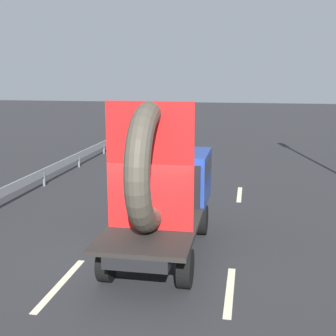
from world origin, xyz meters
TOP-DOWN VIEW (x-y plane):
  - ground_plane at (0.00, 0.00)m, footprint 120.00×120.00m
  - flatbed_truck at (0.28, 1.06)m, footprint 2.02×5.21m
  - distant_sedan at (-3.28, 19.28)m, footprint 1.75×4.08m
  - guardrail at (-5.61, 8.41)m, footprint 0.10×15.00m
  - lane_dash_left_near at (-1.50, -1.37)m, footprint 0.16×2.50m
  - lane_dash_left_far at (-1.50, 6.81)m, footprint 0.16×2.23m
  - lane_dash_right_near at (2.06, -1.04)m, footprint 0.16×2.21m
  - lane_dash_right_far at (2.06, 6.65)m, footprint 0.16×2.13m
  - oncoming_car at (-5.07, 27.43)m, footprint 1.76×4.10m

SIDE VIEW (x-z plane):
  - ground_plane at x=0.00m, z-range 0.00..0.00m
  - lane_dash_left_near at x=-1.50m, z-range 0.00..0.01m
  - lane_dash_left_far at x=-1.50m, z-range 0.00..0.01m
  - lane_dash_right_near at x=2.06m, z-range 0.00..0.01m
  - lane_dash_right_far at x=2.06m, z-range 0.00..0.01m
  - guardrail at x=-5.61m, z-range 0.18..0.89m
  - distant_sedan at x=-3.28m, z-range 0.05..1.38m
  - oncoming_car at x=-5.07m, z-range 0.05..1.39m
  - flatbed_truck at x=0.28m, z-range -0.21..3.62m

